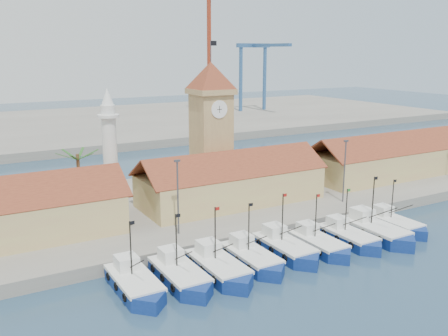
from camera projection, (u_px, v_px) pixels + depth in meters
ground at (322, 261)px, 55.43m from camera, size 400.00×400.00×0.00m
quay at (218, 200)px, 75.53m from camera, size 140.00×32.00×1.50m
terminal at (77, 126)px, 148.12m from camera, size 240.00×80.00×2.00m
boat_0 at (135, 285)px, 47.96m from camera, size 3.56×9.75×7.38m
boat_1 at (181, 277)px, 49.77m from camera, size 3.60×9.88×7.47m
boat_2 at (220, 269)px, 51.49m from camera, size 3.68×10.07×7.62m
boat_3 at (253, 259)px, 53.97m from camera, size 3.49×9.57×7.24m
boat_4 at (286, 249)px, 56.64m from camera, size 3.62×9.92×7.50m
boat_5 at (319, 245)px, 58.01m from camera, size 3.38×9.27×7.02m
boat_6 at (350, 238)px, 60.15m from camera, size 3.40×9.32×7.05m
boat_7 at (377, 232)px, 61.78m from camera, size 3.93×10.75×8.14m
boat_8 at (396, 225)px, 64.75m from camera, size 3.36×9.19×6.95m
hall_center at (231, 185)px, 71.40m from camera, size 27.04×10.13×7.61m
hall_right at (389, 161)px, 86.87m from camera, size 31.20×10.13×7.61m
clock_tower at (211, 125)px, 74.64m from camera, size 5.80×5.80×22.70m
minaret at (110, 146)px, 69.59m from camera, size 3.00×3.00×16.30m
palm_tree at (79, 178)px, 66.29m from camera, size 5.60×5.03×8.39m
lamp_posts at (266, 180)px, 64.32m from camera, size 80.70×0.25×9.03m
crane_red_right at (211, 34)px, 156.97m from camera, size 1.00×32.28×46.70m
gantry at (258, 59)px, 170.88m from camera, size 13.00×22.00×23.20m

